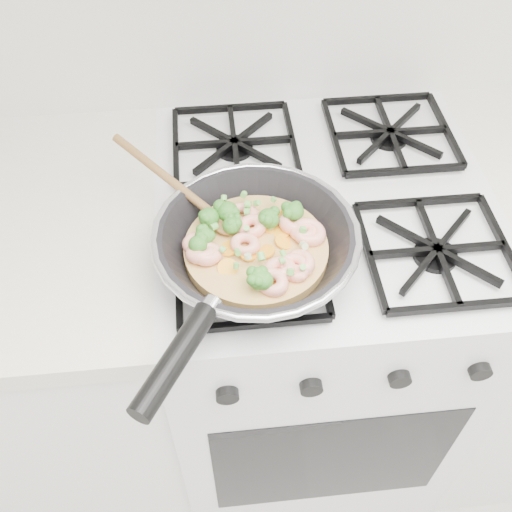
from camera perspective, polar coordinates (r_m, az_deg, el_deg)
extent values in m
cube|color=white|center=(1.40, 5.13, -7.85)|extent=(0.60, 0.60, 0.90)
cube|color=black|center=(1.26, 7.43, -19.36)|extent=(0.48, 0.00, 0.40)
cube|color=black|center=(1.04, 6.88, 5.96)|extent=(0.56, 0.56, 0.02)
torus|color=#BBBBC3|center=(0.87, 0.00, 2.15)|extent=(0.32, 0.32, 0.01)
cylinder|color=black|center=(0.75, -7.92, -9.97)|extent=(0.12, 0.16, 0.03)
cylinder|color=tan|center=(0.90, 0.00, 0.63)|extent=(0.22, 0.22, 0.02)
ellipsoid|color=brown|center=(0.90, -2.48, 2.91)|extent=(0.06, 0.06, 0.01)
cylinder|color=brown|center=(0.95, -8.51, 7.43)|extent=(0.18, 0.17, 0.06)
torus|color=#FFB096|center=(0.88, -1.09, 1.14)|extent=(0.06, 0.06, 0.02)
torus|color=#FFB096|center=(0.87, -5.36, 0.25)|extent=(0.05, 0.05, 0.03)
torus|color=#FFB096|center=(0.90, 5.11, 2.15)|extent=(0.05, 0.06, 0.03)
torus|color=#FFB096|center=(0.90, 5.18, 2.31)|extent=(0.08, 0.08, 0.03)
torus|color=#FFB096|center=(0.92, -1.29, 4.02)|extent=(0.05, 0.05, 0.02)
torus|color=#FFB096|center=(0.91, 3.64, 3.10)|extent=(0.07, 0.07, 0.03)
torus|color=#FFB096|center=(0.90, 4.68, 2.43)|extent=(0.05, 0.05, 0.02)
torus|color=#FFB096|center=(0.83, 1.59, -2.57)|extent=(0.07, 0.07, 0.03)
torus|color=#FFB096|center=(0.86, 4.26, -0.66)|extent=(0.07, 0.07, 0.03)
torus|color=#FFB096|center=(0.85, 3.78, -1.13)|extent=(0.07, 0.07, 0.03)
torus|color=#FFB096|center=(0.87, -4.77, 0.18)|extent=(0.06, 0.06, 0.02)
torus|color=#FFB096|center=(0.90, -0.43, 2.86)|extent=(0.05, 0.06, 0.03)
torus|color=#FFB096|center=(0.85, 2.33, -1.29)|extent=(0.06, 0.06, 0.02)
torus|color=#FFB096|center=(0.88, -5.72, 1.22)|extent=(0.05, 0.05, 0.02)
ellipsoid|color=#3E802A|center=(0.82, 0.73, -2.39)|extent=(0.04, 0.04, 0.03)
ellipsoid|color=#3E802A|center=(0.90, 1.18, 3.67)|extent=(0.04, 0.04, 0.03)
ellipsoid|color=#3E802A|center=(0.88, -5.05, 1.91)|extent=(0.04, 0.04, 0.03)
ellipsoid|color=#3E802A|center=(0.91, -2.77, 4.30)|extent=(0.04, 0.04, 0.03)
ellipsoid|color=#3E802A|center=(0.91, 3.72, 4.33)|extent=(0.04, 0.04, 0.03)
ellipsoid|color=#3E802A|center=(0.87, -5.66, 1.10)|extent=(0.04, 0.04, 0.03)
ellipsoid|color=#3E802A|center=(0.82, 0.26, -2.27)|extent=(0.04, 0.04, 0.03)
ellipsoid|color=#3E802A|center=(0.89, -2.38, 2.99)|extent=(0.04, 0.04, 0.03)
ellipsoid|color=#3E802A|center=(0.90, -4.59, 3.75)|extent=(0.04, 0.04, 0.03)
ellipsoid|color=#3E802A|center=(0.90, 1.38, 3.57)|extent=(0.04, 0.04, 0.03)
cylinder|color=#FFA620|center=(0.89, -2.63, 0.73)|extent=(0.04, 0.04, 0.01)
cylinder|color=#FFA620|center=(0.92, 3.16, 3.37)|extent=(0.03, 0.03, 0.00)
cylinder|color=#FFA620|center=(0.86, -2.76, -1.19)|extent=(0.03, 0.03, 0.01)
cylinder|color=#FFA620|center=(0.91, 2.51, 2.23)|extent=(0.03, 0.03, 0.01)
cylinder|color=#FFA620|center=(0.89, 2.73, 1.37)|extent=(0.03, 0.03, 0.01)
cylinder|color=#FFA620|center=(0.88, -0.79, 0.03)|extent=(0.02, 0.02, 0.01)
cylinder|color=#FFA620|center=(0.92, 4.73, 3.25)|extent=(0.03, 0.03, 0.01)
cylinder|color=#FFA620|center=(0.85, 2.03, -2.02)|extent=(0.03, 0.03, 0.01)
cylinder|color=#FFA620|center=(0.90, -5.46, 1.58)|extent=(0.04, 0.04, 0.01)
cylinder|color=#FFA620|center=(0.92, 1.52, 2.93)|extent=(0.03, 0.03, 0.01)
cylinder|color=#FFA620|center=(0.93, 2.80, 3.74)|extent=(0.04, 0.04, 0.01)
cylinder|color=#FFA620|center=(0.88, 0.88, 0.41)|extent=(0.04, 0.04, 0.01)
cylinder|color=#62B548|center=(0.90, 1.65, 3.89)|extent=(0.01, 0.01, 0.01)
cylinder|color=#62B548|center=(0.86, -3.27, 0.65)|extent=(0.01, 0.01, 0.01)
cylinder|color=#62B548|center=(0.88, 4.58, 2.50)|extent=(0.01, 0.01, 0.01)
cylinder|color=#62B548|center=(0.93, -3.14, 5.62)|extent=(0.01, 0.01, 0.01)
cylinder|color=#62B548|center=(0.91, -0.79, 5.06)|extent=(0.01, 0.01, 0.01)
cylinder|color=#62B548|center=(0.83, 3.37, -1.53)|extent=(0.01, 0.01, 0.01)
cylinder|color=#62B548|center=(0.93, 1.72, 5.51)|extent=(0.01, 0.01, 0.01)
cylinder|color=#62B548|center=(0.85, 0.50, -0.04)|extent=(0.01, 0.01, 0.01)
cylinder|color=#62B548|center=(0.90, -4.11, 2.84)|extent=(0.01, 0.01, 0.01)
cylinder|color=#62B548|center=(0.84, 4.59, -1.14)|extent=(0.01, 0.01, 0.01)
cylinder|color=#62B548|center=(0.91, -0.88, 4.32)|extent=(0.01, 0.01, 0.01)
cylinder|color=#62B548|center=(0.89, 4.66, 2.59)|extent=(0.01, 0.01, 0.01)
cylinder|color=#62B548|center=(0.86, 2.62, 0.28)|extent=(0.01, 0.01, 0.01)
cylinder|color=#62B548|center=(0.92, 0.09, 5.18)|extent=(0.01, 0.01, 0.01)
cylinder|color=#62B548|center=(0.88, -0.91, 2.71)|extent=(0.01, 0.01, 0.01)
cylinder|color=#C0D697|center=(0.87, 4.66, 1.03)|extent=(0.01, 0.01, 0.01)
cylinder|color=#62B548|center=(0.93, -1.20, 5.99)|extent=(0.01, 0.01, 0.01)
cylinder|color=#62B548|center=(0.86, -1.80, 0.37)|extent=(0.01, 0.01, 0.01)
cylinder|color=#62B548|center=(0.84, -1.94, -0.94)|extent=(0.01, 0.01, 0.01)
cylinder|color=#62B548|center=(0.84, 2.55, -0.44)|extent=(0.01, 0.01, 0.01)
cylinder|color=#C0D697|center=(0.85, -0.80, -0.03)|extent=(0.01, 0.01, 0.01)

